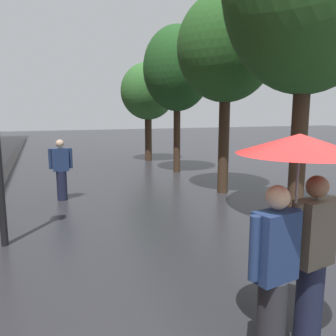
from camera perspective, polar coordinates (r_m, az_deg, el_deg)
kerb_strip at (r=12.33m, az=-25.94°, el=-1.98°), size 0.30×36.00×0.12m
street_tree_1 at (r=9.84m, az=9.63°, el=18.92°), size 2.65×2.65×5.42m
street_tree_2 at (r=13.00m, az=1.54°, el=16.06°), size 2.49×2.49×5.35m
street_tree_3 at (r=15.96m, az=-3.35°, el=12.50°), size 2.46×2.46×4.45m
couple_under_umbrella at (r=3.33m, az=20.50°, el=-7.05°), size 1.11×1.11×2.12m
pedestrian_walking_midground at (r=9.30m, az=-17.30°, el=-0.25°), size 0.59×0.26×1.58m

